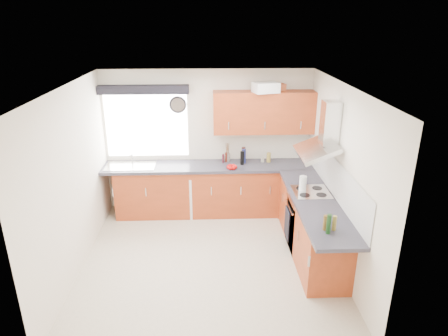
{
  "coord_description": "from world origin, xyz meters",
  "views": [
    {
      "loc": [
        0.03,
        -4.95,
        3.32
      ],
      "look_at": [
        0.25,
        0.85,
        1.1
      ],
      "focal_mm": 32.0,
      "sensor_mm": 36.0,
      "label": 1
    }
  ],
  "objects_px": {
    "extractor_hood": "(323,136)",
    "washing_machine": "(200,193)",
    "oven": "(309,222)",
    "upper_cabinets": "(264,112)"
  },
  "relations": [
    {
      "from": "extractor_hood",
      "to": "washing_machine",
      "type": "bearing_deg",
      "value": 145.12
    },
    {
      "from": "upper_cabinets",
      "to": "washing_machine",
      "type": "distance_m",
      "value": 1.8
    },
    {
      "from": "upper_cabinets",
      "to": "extractor_hood",
      "type": "bearing_deg",
      "value": -63.87
    },
    {
      "from": "oven",
      "to": "extractor_hood",
      "type": "bearing_deg",
      "value": -0.0
    },
    {
      "from": "extractor_hood",
      "to": "washing_machine",
      "type": "height_order",
      "value": "extractor_hood"
    },
    {
      "from": "oven",
      "to": "extractor_hood",
      "type": "xyz_separation_m",
      "value": [
        0.1,
        -0.0,
        1.34
      ]
    },
    {
      "from": "extractor_hood",
      "to": "upper_cabinets",
      "type": "xyz_separation_m",
      "value": [
        -0.65,
        1.33,
        0.03
      ]
    },
    {
      "from": "oven",
      "to": "washing_machine",
      "type": "bearing_deg",
      "value": 143.52
    },
    {
      "from": "extractor_hood",
      "to": "upper_cabinets",
      "type": "bearing_deg",
      "value": 116.13
    },
    {
      "from": "oven",
      "to": "washing_machine",
      "type": "distance_m",
      "value": 2.05
    }
  ]
}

